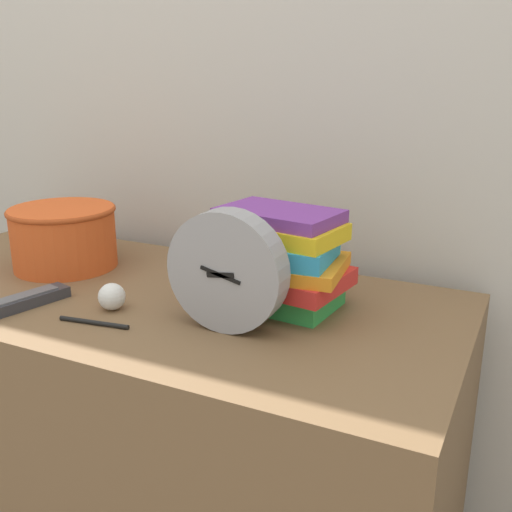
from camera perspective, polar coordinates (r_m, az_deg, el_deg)
The scene contains 8 objects.
wall_back at distance 1.40m, azimuth -2.67°, elevation 20.61°, with size 6.00×0.04×2.40m.
desk at distance 1.34m, azimuth -9.68°, elevation -17.70°, with size 1.20×0.56×0.71m.
desk_clock at distance 0.96m, azimuth -2.81°, elevation -1.46°, with size 0.20×0.05×0.20m.
book_stack at distance 1.06m, azimuth 2.34°, elevation -0.52°, with size 0.25×0.20×0.18m.
basket at distance 1.35m, azimuth -17.84°, elevation 1.93°, with size 0.23×0.23×0.13m.
tv_remote at distance 1.16m, azimuth -21.28°, elevation -4.03°, with size 0.08×0.18×0.02m.
crumpled_paper_ball at distance 1.10m, azimuth -13.43°, elevation -3.81°, with size 0.05×0.05×0.05m.
pen at distance 1.05m, azimuth -15.18°, elevation -6.13°, with size 0.13×0.03×0.01m.
Camera 1 is at (0.67, -0.60, 1.12)m, focal length 42.00 mm.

